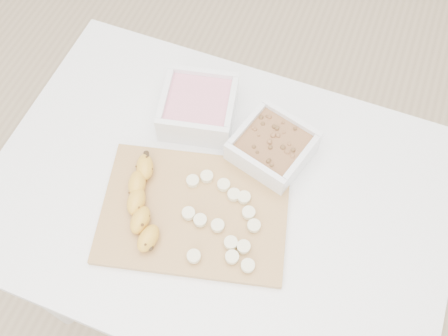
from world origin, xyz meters
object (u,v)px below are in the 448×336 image
(table, at_px, (219,210))
(banana, at_px, (143,204))
(bowl_granola, at_px, (272,147))
(bowl_yogurt, at_px, (199,107))
(cutting_board, at_px, (195,212))

(table, distance_m, banana, 0.21)
(table, height_order, bowl_granola, bowl_granola)
(bowl_yogurt, bearing_deg, banana, -93.29)
(banana, bearing_deg, table, 19.96)
(bowl_granola, xyz_separation_m, cutting_board, (-0.11, -0.19, -0.03))
(bowl_yogurt, relative_size, banana, 0.92)
(bowl_yogurt, distance_m, banana, 0.26)
(cutting_board, distance_m, banana, 0.11)
(table, distance_m, bowl_yogurt, 0.24)
(bowl_yogurt, distance_m, bowl_granola, 0.20)
(bowl_granola, height_order, cutting_board, bowl_granola)
(bowl_granola, relative_size, cutting_board, 0.49)
(cutting_board, bearing_deg, banana, -162.21)
(table, bearing_deg, cutting_board, -115.41)
(table, distance_m, cutting_board, 0.13)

